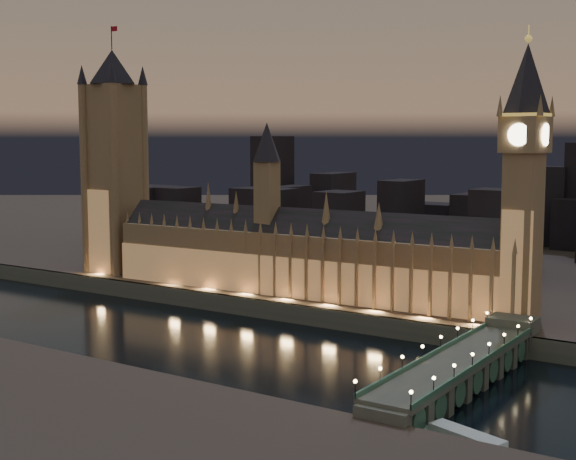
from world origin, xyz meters
The scene contains 9 objects.
ground_plane centered at (0.00, 0.00, 0.00)m, with size 2000.00×2000.00×0.00m, color black.
north_bank centered at (0.00, 520.00, 4.00)m, with size 2000.00×960.00×8.00m, color #493930.
embankment_wall centered at (0.00, 41.00, 4.00)m, with size 2000.00×2.50×8.00m, color #4D5550.
palace_of_westminster centered at (7.74, 61.75, 26.37)m, with size 202.00×27.97×78.00m.
victoria_tower centered at (-110.00, 61.93, 71.97)m, with size 31.68×31.68×128.63m.
elizabeth_tower centered at (108.00, 61.93, 70.87)m, with size 18.00×18.00×112.64m.
westminster_bridge centered at (110.99, -3.46, 5.99)m, with size 17.09×113.00×15.90m.
river_boat centered at (130.99, -51.79, 1.56)m, with size 40.90×21.08×4.50m.
city_backdrop centered at (38.34, 248.31, 30.32)m, with size 461.82×215.63×72.28m.
Camera 1 is at (202.04, -240.95, 78.96)m, focal length 50.00 mm.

